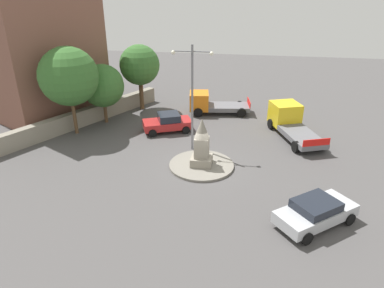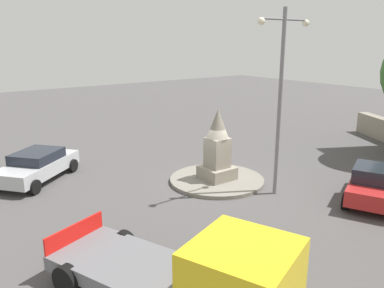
{
  "view_description": "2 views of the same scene",
  "coord_description": "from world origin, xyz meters",
  "px_view_note": "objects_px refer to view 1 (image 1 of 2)",
  "views": [
    {
      "loc": [
        2.8,
        -20.58,
        11.32
      ],
      "look_at": [
        -0.69,
        0.28,
        1.46
      ],
      "focal_mm": 32.86,
      "sensor_mm": 36.0,
      "label": 1
    },
    {
      "loc": [
        11.02,
        12.81,
        6.35
      ],
      "look_at": [
        0.82,
        -0.82,
        1.76
      ],
      "focal_mm": 36.24,
      "sensor_mm": 36.0,
      "label": 2
    }
  ],
  "objects_px": {
    "truck_yellow_far_side": "(290,121)",
    "tree_far_corner": "(103,86)",
    "monument": "(202,144)",
    "tree_mid_cluster": "(69,76)",
    "car_silver_parked_right": "(316,212)",
    "streetlamp": "(192,89)",
    "car_red_near_island": "(168,122)",
    "corner_building": "(38,49)",
    "truck_orange_waiting": "(211,103)",
    "tree_near_wall": "(140,65)"
  },
  "relations": [
    {
      "from": "truck_yellow_far_side",
      "to": "tree_far_corner",
      "type": "relative_size",
      "value": 1.31
    },
    {
      "from": "monument",
      "to": "tree_mid_cluster",
      "type": "distance_m",
      "value": 11.94
    },
    {
      "from": "tree_far_corner",
      "to": "car_silver_parked_right",
      "type": "bearing_deg",
      "value": -36.48
    },
    {
      "from": "car_silver_parked_right",
      "to": "truck_yellow_far_side",
      "type": "bearing_deg",
      "value": 91.56
    },
    {
      "from": "monument",
      "to": "truck_yellow_far_side",
      "type": "height_order",
      "value": "monument"
    },
    {
      "from": "truck_yellow_far_side",
      "to": "streetlamp",
      "type": "bearing_deg",
      "value": -150.07
    },
    {
      "from": "car_red_near_island",
      "to": "car_silver_parked_right",
      "type": "bearing_deg",
      "value": -46.54
    },
    {
      "from": "corner_building",
      "to": "tree_mid_cluster",
      "type": "relative_size",
      "value": 1.67
    },
    {
      "from": "truck_orange_waiting",
      "to": "tree_near_wall",
      "type": "distance_m",
      "value": 7.46
    },
    {
      "from": "truck_yellow_far_side",
      "to": "corner_building",
      "type": "distance_m",
      "value": 22.71
    },
    {
      "from": "truck_yellow_far_side",
      "to": "tree_near_wall",
      "type": "height_order",
      "value": "tree_near_wall"
    },
    {
      "from": "corner_building",
      "to": "tree_far_corner",
      "type": "distance_m",
      "value": 7.2
    },
    {
      "from": "corner_building",
      "to": "car_red_near_island",
      "type": "bearing_deg",
      "value": -12.99
    },
    {
      "from": "car_silver_parked_right",
      "to": "car_red_near_island",
      "type": "bearing_deg",
      "value": 133.46
    },
    {
      "from": "car_silver_parked_right",
      "to": "corner_building",
      "type": "distance_m",
      "value": 26.73
    },
    {
      "from": "monument",
      "to": "truck_yellow_far_side",
      "type": "relative_size",
      "value": 0.49
    },
    {
      "from": "corner_building",
      "to": "tree_mid_cluster",
      "type": "distance_m",
      "value": 6.85
    },
    {
      "from": "monument",
      "to": "tree_mid_cluster",
      "type": "bearing_deg",
      "value": 160.1
    },
    {
      "from": "truck_orange_waiting",
      "to": "tree_mid_cluster",
      "type": "xyz_separation_m",
      "value": [
        -10.21,
        -6.57,
        3.75
      ]
    },
    {
      "from": "streetlamp",
      "to": "tree_far_corner",
      "type": "height_order",
      "value": "streetlamp"
    },
    {
      "from": "streetlamp",
      "to": "corner_building",
      "type": "relative_size",
      "value": 0.65
    },
    {
      "from": "car_silver_parked_right",
      "to": "truck_yellow_far_side",
      "type": "height_order",
      "value": "truck_yellow_far_side"
    },
    {
      "from": "truck_orange_waiting",
      "to": "tree_near_wall",
      "type": "relative_size",
      "value": 0.94
    },
    {
      "from": "monument",
      "to": "car_silver_parked_right",
      "type": "bearing_deg",
      "value": -38.14
    },
    {
      "from": "truck_orange_waiting",
      "to": "tree_mid_cluster",
      "type": "bearing_deg",
      "value": -147.25
    },
    {
      "from": "truck_orange_waiting",
      "to": "corner_building",
      "type": "distance_m",
      "value": 16.17
    },
    {
      "from": "car_red_near_island",
      "to": "corner_building",
      "type": "xyz_separation_m",
      "value": [
        -12.32,
        2.84,
        5.05
      ]
    },
    {
      "from": "car_silver_parked_right",
      "to": "corner_building",
      "type": "xyz_separation_m",
      "value": [
        -22.47,
        13.56,
        5.07
      ]
    },
    {
      "from": "tree_far_corner",
      "to": "corner_building",
      "type": "bearing_deg",
      "value": 164.93
    },
    {
      "from": "streetlamp",
      "to": "tree_near_wall",
      "type": "relative_size",
      "value": 1.24
    },
    {
      "from": "car_silver_parked_right",
      "to": "corner_building",
      "type": "relative_size",
      "value": 0.39
    },
    {
      "from": "tree_mid_cluster",
      "to": "tree_near_wall",
      "type": "bearing_deg",
      "value": 62.14
    },
    {
      "from": "corner_building",
      "to": "tree_near_wall",
      "type": "height_order",
      "value": "corner_building"
    },
    {
      "from": "monument",
      "to": "truck_orange_waiting",
      "type": "height_order",
      "value": "monument"
    },
    {
      "from": "monument",
      "to": "tree_mid_cluster",
      "type": "relative_size",
      "value": 0.47
    },
    {
      "from": "car_red_near_island",
      "to": "tree_mid_cluster",
      "type": "relative_size",
      "value": 0.62
    },
    {
      "from": "monument",
      "to": "tree_far_corner",
      "type": "relative_size",
      "value": 0.64
    },
    {
      "from": "monument",
      "to": "truck_orange_waiting",
      "type": "distance_m",
      "value": 10.54
    },
    {
      "from": "truck_orange_waiting",
      "to": "truck_yellow_far_side",
      "type": "bearing_deg",
      "value": -28.58
    },
    {
      "from": "streetlamp",
      "to": "truck_orange_waiting",
      "type": "height_order",
      "value": "streetlamp"
    },
    {
      "from": "streetlamp",
      "to": "truck_yellow_far_side",
      "type": "xyz_separation_m",
      "value": [
        7.29,
        4.2,
        -3.48
      ]
    },
    {
      "from": "car_silver_parked_right",
      "to": "truck_orange_waiting",
      "type": "bearing_deg",
      "value": 114.7
    },
    {
      "from": "truck_yellow_far_side",
      "to": "corner_building",
      "type": "bearing_deg",
      "value": 175.72
    },
    {
      "from": "car_silver_parked_right",
      "to": "truck_yellow_far_side",
      "type": "xyz_separation_m",
      "value": [
        -0.32,
        11.9,
        0.33
      ]
    },
    {
      "from": "streetlamp",
      "to": "truck_orange_waiting",
      "type": "distance_m",
      "value": 8.73
    },
    {
      "from": "monument",
      "to": "truck_orange_waiting",
      "type": "xyz_separation_m",
      "value": [
        -0.64,
        10.5,
        -0.68
      ]
    },
    {
      "from": "tree_near_wall",
      "to": "tree_far_corner",
      "type": "height_order",
      "value": "tree_near_wall"
    },
    {
      "from": "truck_orange_waiting",
      "to": "tree_far_corner",
      "type": "relative_size",
      "value": 1.13
    },
    {
      "from": "car_silver_parked_right",
      "to": "truck_orange_waiting",
      "type": "height_order",
      "value": "truck_orange_waiting"
    },
    {
      "from": "car_red_near_island",
      "to": "corner_building",
      "type": "distance_m",
      "value": 13.61
    }
  ]
}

